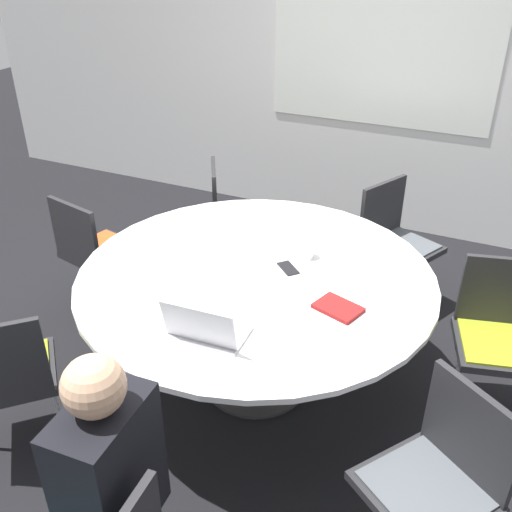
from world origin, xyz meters
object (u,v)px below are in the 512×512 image
Objects in this scene: chair_1 at (440,473)px; cell_phone at (288,268)px; chair_5 at (94,246)px; spiral_notebook at (338,308)px; chair_2 at (500,328)px; chair_4 at (232,210)px; laptop at (205,329)px; coffee_cup at (307,250)px; person_0 at (107,475)px; chair_3 at (395,235)px; chair_6 at (4,372)px.

chair_1 is 1.25m from cell_phone.
chair_5 is 1.80m from spiral_notebook.
chair_2 is 1.00× the size of chair_4.
laptop reaches higher than cell_phone.
chair_2 reaches higher than coffee_cup.
spiral_notebook is at bearing -34.89° from cell_phone.
chair_1 is at bearing 172.61° from laptop.
laptop is (1.29, -0.81, 0.29)m from chair_5.
chair_2 is at bearing -37.28° from person_0.
chair_1 is at bearing 68.35° from chair_2.
chair_3 is at bearing 65.52° from chair_4.
laptop is (-0.45, -1.78, 0.29)m from chair_3.
person_0 reaches higher than chair_5.
chair_4 is 2.53m from person_0.
spiral_notebook is (0.45, 0.46, -0.05)m from laptop.
chair_5 is at bearing 14.32° from chair_1.
coffee_cup is at bearing 7.17° from chair_3.
chair_5 is (-2.34, 0.88, 0.00)m from chair_1.
chair_5 is at bearing -62.97° from chair_4.
chair_1 is at bearing -8.24° from chair_5.
person_0 is (0.92, -0.39, 0.19)m from chair_6.
chair_5 is at bearing -177.86° from coffee_cup.
chair_4 is at bearing 13.99° from person_0.
chair_4 is 2.48× the size of laptop.
person_0 reaches higher than spiral_notebook.
chair_3 is 1.00× the size of chair_4.
person_0 reaches higher than coffee_cup.
chair_3 is at bearing 90.20° from spiral_notebook.
spiral_notebook is at bearing -13.91° from chair_6.
laptop is at bearing 25.33° from chair_2.
chair_2 is at bearing 67.96° from chair_3.
chair_3 and chair_4 have the same top height.
person_0 is 8.04× the size of cell_phone.
spiral_notebook is (1.35, 0.81, 0.25)m from chair_6.
chair_2 is 1.00× the size of chair_6.
chair_5 is 1.00× the size of chair_6.
chair_2 and chair_5 have the same top height.
spiral_notebook is (0.43, 1.19, 0.05)m from person_0.
chair_6 is 1.00m from laptop.
chair_2 is 2.48× the size of laptop.
spiral_notebook is 2.53× the size of coffee_cup.
chair_4 is at bearing 69.05° from chair_5.
chair_6 is (-1.94, -0.27, 0.00)m from chair_1.
chair_1 is at bearing 15.75° from chair_4.
chair_4 reaches higher than coffee_cup.
cell_phone is (-0.35, 0.25, -0.01)m from spiral_notebook.
chair_4 is (-1.77, 1.75, 0.00)m from chair_1.
chair_2 is 1.08m from chair_3.
chair_5 is (-0.57, -0.87, 0.00)m from chair_4.
chair_1 and chair_3 have the same top height.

